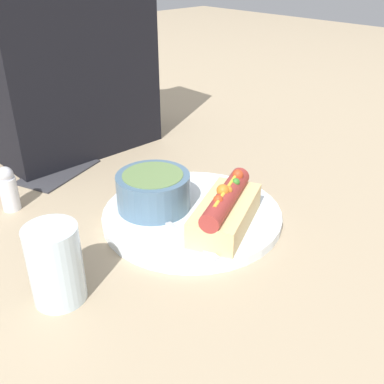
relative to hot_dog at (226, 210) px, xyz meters
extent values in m
plane|color=tan|center=(-0.01, 0.06, -0.04)|extent=(4.00, 4.00, 0.00)
cylinder|color=white|center=(-0.01, 0.06, -0.03)|extent=(0.27, 0.27, 0.01)
cube|color=#E5C17F|center=(0.00, 0.00, -0.01)|extent=(0.16, 0.12, 0.04)
cylinder|color=#9E332D|center=(0.00, 0.00, 0.02)|extent=(0.14, 0.09, 0.03)
sphere|color=#C63F1E|center=(-0.03, -0.01, 0.03)|extent=(0.01, 0.01, 0.01)
sphere|color=orange|center=(-0.01, 0.00, 0.03)|extent=(0.02, 0.02, 0.02)
sphere|color=#387A28|center=(0.03, 0.01, 0.03)|extent=(0.01, 0.01, 0.01)
sphere|color=#C63F1E|center=(0.04, 0.02, 0.03)|extent=(0.02, 0.02, 0.02)
sphere|color=orange|center=(0.00, 0.00, 0.03)|extent=(0.01, 0.01, 0.01)
cylinder|color=gold|center=(0.00, 0.00, 0.03)|extent=(0.09, 0.05, 0.01)
cylinder|color=slate|center=(-0.04, 0.11, 0.00)|extent=(0.11, 0.11, 0.05)
cylinder|color=#66844C|center=(-0.04, 0.11, 0.02)|extent=(0.09, 0.09, 0.01)
cube|color=#B7B7BC|center=(-0.06, 0.01, -0.02)|extent=(0.02, 0.12, 0.00)
ellipsoid|color=#B7B7BC|center=(-0.06, 0.09, -0.02)|extent=(0.03, 0.04, 0.01)
cylinder|color=silver|center=(-0.24, 0.04, 0.01)|extent=(0.06, 0.06, 0.10)
cube|color=#333338|center=(-0.07, 0.35, -0.04)|extent=(0.16, 0.13, 0.01)
cylinder|color=silver|center=(-0.19, 0.28, -0.01)|extent=(0.03, 0.03, 0.05)
sphere|color=silver|center=(-0.19, 0.28, 0.02)|extent=(0.02, 0.02, 0.02)
cube|color=black|center=(0.02, 0.41, 0.15)|extent=(0.31, 0.14, 0.39)
camera|label=1|loc=(-0.41, -0.36, 0.32)|focal=42.00mm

